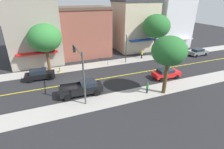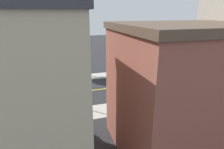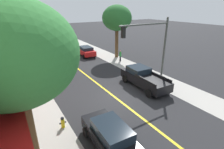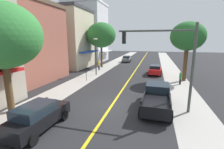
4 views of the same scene
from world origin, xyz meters
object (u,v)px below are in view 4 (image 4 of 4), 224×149
object	(u,v)px
parking_meter	(86,74)
pedestrian_yellow_shirt	(99,65)
black_sedan_left_curb	(38,116)
street_tree_left_near	(101,35)
street_lamp	(96,52)
red_sedan_right_curb	(155,69)
traffic_light_mast	(169,54)
street_tree_right_corner	(1,36)
black_pickup_truck	(157,97)
pedestrian_green_shirt	(180,78)
grey_sedan_left_curb	(127,59)
fire_hydrant	(47,102)
street_tree_left_far	(188,37)

from	to	relation	value
parking_meter	pedestrian_yellow_shirt	world-z (taller)	pedestrian_yellow_shirt
black_sedan_left_curb	pedestrian_yellow_shirt	size ratio (longest dim) A/B	2.41
street_tree_left_near	black_sedan_left_curb	world-z (taller)	street_tree_left_near
street_lamp	red_sedan_right_curb	world-z (taller)	street_lamp
traffic_light_mast	black_sedan_left_curb	distance (m)	9.84
street_tree_right_corner	red_sedan_right_curb	world-z (taller)	street_tree_right_corner
street_lamp	red_sedan_right_curb	xyz separation A→B (m)	(8.99, 2.80, -2.77)
street_tree_right_corner	black_sedan_left_curb	world-z (taller)	street_tree_right_corner
black_pickup_truck	pedestrian_green_shirt	xyz separation A→B (m)	(2.88, 8.21, -0.07)
street_tree_left_near	traffic_light_mast	size ratio (longest dim) A/B	1.33
red_sedan_right_curb	grey_sedan_left_curb	xyz separation A→B (m)	(-7.04, 14.03, 0.00)
traffic_light_mast	grey_sedan_left_curb	size ratio (longest dim) A/B	1.54
traffic_light_mast	red_sedan_right_curb	bearing A→B (deg)	-86.51
fire_hydrant	black_pickup_truck	bearing A→B (deg)	12.66
red_sedan_right_curb	black_sedan_left_curb	distance (m)	19.97
street_tree_left_near	red_sedan_right_curb	distance (m)	12.88
red_sedan_right_curb	pedestrian_yellow_shirt	bearing A→B (deg)	83.96
parking_meter	black_sedan_left_curb	size ratio (longest dim) A/B	0.31
street_lamp	pedestrian_yellow_shirt	bearing A→B (deg)	103.30
pedestrian_yellow_shirt	street_tree_left_near	bearing A→B (deg)	56.10
street_tree_left_far	black_pickup_truck	xyz separation A→B (m)	(-3.64, -10.33, -4.90)
parking_meter	fire_hydrant	bearing A→B (deg)	-87.49
parking_meter	street_lamp	size ratio (longest dim) A/B	0.24
parking_meter	pedestrian_yellow_shirt	distance (m)	8.11
street_tree_left_near	street_lamp	xyz separation A→B (m)	(1.60, -7.61, -2.78)
street_tree_left_near	traffic_light_mast	xyz separation A→B (m)	(11.42, -18.57, -1.95)
fire_hydrant	parking_meter	bearing A→B (deg)	92.51
parking_meter	traffic_light_mast	xyz separation A→B (m)	(9.83, -7.16, 3.50)
street_tree_left_far	black_sedan_left_curb	xyz separation A→B (m)	(-10.65, -15.49, -4.98)
street_tree_right_corner	traffic_light_mast	xyz separation A→B (m)	(11.42, 3.39, -1.27)
red_sedan_right_curb	black_pickup_truck	world-z (taller)	black_pickup_truck
fire_hydrant	parking_meter	world-z (taller)	parking_meter
fire_hydrant	black_pickup_truck	distance (m)	8.99
street_tree_right_corner	street_tree_left_far	size ratio (longest dim) A/B	1.04
street_lamp	red_sedan_right_curb	bearing A→B (deg)	17.29
street_tree_left_far	fire_hydrant	xyz separation A→B (m)	(-12.39, -12.30, -5.43)
street_lamp	pedestrian_green_shirt	xyz separation A→B (m)	(12.03, -2.60, -2.72)
street_tree_left_near	traffic_light_mast	world-z (taller)	street_tree_left_near
parking_meter	traffic_light_mast	size ratio (longest dim) A/B	0.21
parking_meter	grey_sedan_left_curb	bearing A→B (deg)	84.59
grey_sedan_left_curb	street_tree_right_corner	bearing A→B (deg)	171.20
street_tree_left_far	pedestrian_green_shirt	size ratio (longest dim) A/B	4.84
street_tree_left_far	parking_meter	distance (m)	14.10
traffic_light_mast	black_pickup_truck	distance (m)	3.55
black_sedan_left_curb	street_tree_right_corner	bearing A→B (deg)	68.60
street_tree_left_far	pedestrian_yellow_shirt	size ratio (longest dim) A/B	4.18
street_tree_left_near	street_tree_right_corner	world-z (taller)	street_tree_left_near
pedestrian_green_shirt	fire_hydrant	bearing A→B (deg)	122.67
street_tree_left_far	pedestrian_yellow_shirt	bearing A→B (deg)	161.11
street_tree_left_near	red_sedan_right_curb	world-z (taller)	street_tree_left_near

